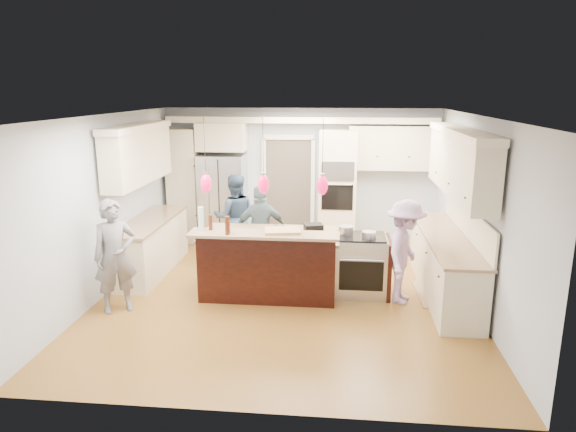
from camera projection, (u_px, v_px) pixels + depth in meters
name	position (u px, v px, depth m)	size (l,w,h in m)	color
ground_plane	(286.00, 294.00, 7.89)	(6.00, 6.00, 0.00)	#A06F2C
room_shell	(286.00, 177.00, 7.45)	(5.54, 6.04, 2.72)	#B2BCC6
refrigerator	(223.00, 199.00, 10.37)	(0.90, 0.70, 1.80)	#B7B7BC
oven_column	(337.00, 189.00, 10.11)	(0.72, 0.69, 2.30)	beige
back_upper_cabinets	(263.00, 161.00, 10.22)	(5.30, 0.61, 2.54)	beige
right_counter_run	(450.00, 227.00, 7.69)	(0.64, 3.10, 2.51)	beige
left_cabinets	(146.00, 212.00, 8.64)	(0.64, 2.30, 2.51)	beige
kitchen_island	(270.00, 262.00, 7.86)	(2.10, 1.46, 1.12)	black
island_range	(362.00, 265.00, 7.81)	(0.82, 0.71, 0.92)	#B7B7BC
pendant_lights	(264.00, 184.00, 6.98)	(1.75, 0.15, 1.03)	black
person_bar_end	(115.00, 256.00, 7.12)	(0.59, 0.39, 1.61)	slate
person_far_left	(235.00, 217.00, 9.35)	(0.77, 0.60, 1.58)	#2E435B
person_far_right	(261.00, 230.00, 8.57)	(0.90, 0.37, 1.53)	#4C626A
person_range_side	(405.00, 252.00, 7.44)	(0.99, 0.57, 1.54)	#B18EC0
floor_rug	(441.00, 294.00, 7.85)	(0.73, 1.06, 0.01)	#91714F
water_bottle	(201.00, 219.00, 7.21)	(0.08, 0.08, 0.34)	silver
beer_bottle_a	(211.00, 222.00, 7.25)	(0.05, 0.05, 0.22)	#451C0C
beer_bottle_b	(227.00, 225.00, 7.02)	(0.06, 0.06, 0.26)	#451C0C
beer_bottle_c	(228.00, 225.00, 7.12)	(0.05, 0.05, 0.21)	#451C0C
drink_can	(229.00, 228.00, 7.17)	(0.06, 0.06, 0.11)	#B7B7BC
cutting_board	(282.00, 231.00, 7.16)	(0.49, 0.35, 0.04)	tan
pot_large	(346.00, 230.00, 7.76)	(0.22, 0.22, 0.13)	#B7B7BC
pot_small	(369.00, 235.00, 7.57)	(0.20, 0.20, 0.10)	#B7B7BC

